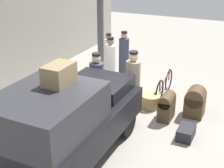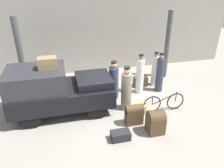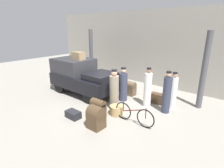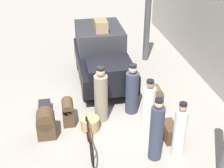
{
  "view_description": "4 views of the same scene",
  "coord_description": "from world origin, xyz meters",
  "px_view_note": "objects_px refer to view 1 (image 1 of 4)",
  "views": [
    {
      "loc": [
        -6.79,
        -3.16,
        4.25
      ],
      "look_at": [
        0.2,
        0.2,
        0.95
      ],
      "focal_mm": 50.0,
      "sensor_mm": 36.0,
      "label": 1
    },
    {
      "loc": [
        -1.7,
        -7.31,
        4.77
      ],
      "look_at": [
        0.2,
        0.2,
        0.95
      ],
      "focal_mm": 35.0,
      "sensor_mm": 36.0,
      "label": 2
    },
    {
      "loc": [
        5.15,
        -5.82,
        3.48
      ],
      "look_at": [
        0.2,
        0.2,
        0.95
      ],
      "focal_mm": 28.0,
      "sensor_mm": 36.0,
      "label": 3
    },
    {
      "loc": [
        8.5,
        -1.32,
        5.75
      ],
      "look_at": [
        0.2,
        0.2,
        0.95
      ],
      "focal_mm": 50.0,
      "sensor_mm": 36.0,
      "label": 4
    }
  ],
  "objects_px": {
    "porter_with_bicycle": "(97,84)",
    "trunk_umber_medium": "(71,92)",
    "suitcase_black_upright": "(195,101)",
    "trunk_barrel_dark": "(167,106)",
    "porter_carrying_trunk": "(124,59)",
    "truck": "(67,118)",
    "trunk_wicker_pale": "(99,78)",
    "trunk_on_truck_roof": "(59,74)",
    "bicycle": "(164,85)",
    "porter_standing_middle": "(133,85)",
    "trunk_large_brown": "(186,132)",
    "conductor_in_dark_uniform": "(109,58)",
    "wicker_basket": "(151,101)",
    "porter_lifting_near_truck": "(111,67)"
  },
  "relations": [
    {
      "from": "porter_lifting_near_truck",
      "to": "porter_standing_middle",
      "type": "height_order",
      "value": "porter_lifting_near_truck"
    },
    {
      "from": "trunk_on_truck_roof",
      "to": "bicycle",
      "type": "bearing_deg",
      "value": -13.03
    },
    {
      "from": "wicker_basket",
      "to": "porter_lifting_near_truck",
      "type": "distance_m",
      "value": 1.79
    },
    {
      "from": "truck",
      "to": "trunk_umber_medium",
      "type": "height_order",
      "value": "truck"
    },
    {
      "from": "porter_carrying_trunk",
      "to": "trunk_wicker_pale",
      "type": "relative_size",
      "value": 2.75
    },
    {
      "from": "conductor_in_dark_uniform",
      "to": "porter_with_bicycle",
      "type": "distance_m",
      "value": 2.33
    },
    {
      "from": "truck",
      "to": "suitcase_black_upright",
      "type": "relative_size",
      "value": 4.47
    },
    {
      "from": "bicycle",
      "to": "conductor_in_dark_uniform",
      "type": "xyz_separation_m",
      "value": [
        0.6,
        2.24,
        0.4
      ]
    },
    {
      "from": "wicker_basket",
      "to": "trunk_wicker_pale",
      "type": "relative_size",
      "value": 0.84
    },
    {
      "from": "porter_lifting_near_truck",
      "to": "trunk_barrel_dark",
      "type": "relative_size",
      "value": 2.39
    },
    {
      "from": "porter_lifting_near_truck",
      "to": "porter_standing_middle",
      "type": "relative_size",
      "value": 1.0
    },
    {
      "from": "porter_with_bicycle",
      "to": "trunk_wicker_pale",
      "type": "bearing_deg",
      "value": 25.68
    },
    {
      "from": "porter_standing_middle",
      "to": "trunk_large_brown",
      "type": "distance_m",
      "value": 1.99
    },
    {
      "from": "porter_with_bicycle",
      "to": "bicycle",
      "type": "bearing_deg",
      "value": -43.51
    },
    {
      "from": "trunk_large_brown",
      "to": "bicycle",
      "type": "bearing_deg",
      "value": 29.83
    },
    {
      "from": "bicycle",
      "to": "porter_lifting_near_truck",
      "type": "xyz_separation_m",
      "value": [
        -0.37,
        1.7,
        0.47
      ]
    },
    {
      "from": "bicycle",
      "to": "porter_standing_middle",
      "type": "distance_m",
      "value": 1.54
    },
    {
      "from": "trunk_large_brown",
      "to": "porter_carrying_trunk",
      "type": "bearing_deg",
      "value": 47.01
    },
    {
      "from": "suitcase_black_upright",
      "to": "trunk_wicker_pale",
      "type": "bearing_deg",
      "value": 77.3
    },
    {
      "from": "conductor_in_dark_uniform",
      "to": "trunk_on_truck_roof",
      "type": "relative_size",
      "value": 2.54
    },
    {
      "from": "porter_carrying_trunk",
      "to": "truck",
      "type": "bearing_deg",
      "value": -171.59
    },
    {
      "from": "porter_standing_middle",
      "to": "porter_lifting_near_truck",
      "type": "bearing_deg",
      "value": 49.38
    },
    {
      "from": "porter_with_bicycle",
      "to": "trunk_wicker_pale",
      "type": "height_order",
      "value": "porter_with_bicycle"
    },
    {
      "from": "conductor_in_dark_uniform",
      "to": "porter_standing_middle",
      "type": "distance_m",
      "value": 2.62
    },
    {
      "from": "wicker_basket",
      "to": "conductor_in_dark_uniform",
      "type": "relative_size",
      "value": 0.33
    },
    {
      "from": "bicycle",
      "to": "trunk_large_brown",
      "type": "distance_m",
      "value": 2.43
    },
    {
      "from": "porter_with_bicycle",
      "to": "truck",
      "type": "bearing_deg",
      "value": -166.61
    },
    {
      "from": "porter_carrying_trunk",
      "to": "porter_with_bicycle",
      "type": "bearing_deg",
      "value": -177.22
    },
    {
      "from": "conductor_in_dark_uniform",
      "to": "trunk_umber_medium",
      "type": "bearing_deg",
      "value": 177.36
    },
    {
      "from": "truck",
      "to": "porter_carrying_trunk",
      "type": "bearing_deg",
      "value": 8.41
    },
    {
      "from": "porter_with_bicycle",
      "to": "trunk_umber_medium",
      "type": "height_order",
      "value": "porter_with_bicycle"
    },
    {
      "from": "trunk_large_brown",
      "to": "trunk_barrel_dark",
      "type": "xyz_separation_m",
      "value": [
        0.71,
        0.72,
        0.26
      ]
    },
    {
      "from": "truck",
      "to": "trunk_umber_medium",
      "type": "relative_size",
      "value": 5.0
    },
    {
      "from": "porter_lifting_near_truck",
      "to": "trunk_umber_medium",
      "type": "height_order",
      "value": "porter_lifting_near_truck"
    },
    {
      "from": "trunk_wicker_pale",
      "to": "trunk_barrel_dark",
      "type": "bearing_deg",
      "value": -115.2
    },
    {
      "from": "porter_with_bicycle",
      "to": "trunk_wicker_pale",
      "type": "distance_m",
      "value": 1.76
    },
    {
      "from": "suitcase_black_upright",
      "to": "trunk_barrel_dark",
      "type": "xyz_separation_m",
      "value": [
        -0.53,
        0.65,
        -0.03
      ]
    },
    {
      "from": "porter_lifting_near_truck",
      "to": "trunk_wicker_pale",
      "type": "bearing_deg",
      "value": 64.56
    },
    {
      "from": "truck",
      "to": "porter_carrying_trunk",
      "type": "height_order",
      "value": "truck"
    },
    {
      "from": "conductor_in_dark_uniform",
      "to": "suitcase_black_upright",
      "type": "height_order",
      "value": "conductor_in_dark_uniform"
    },
    {
      "from": "bicycle",
      "to": "trunk_large_brown",
      "type": "bearing_deg",
      "value": -150.17
    },
    {
      "from": "truck",
      "to": "wicker_basket",
      "type": "height_order",
      "value": "truck"
    },
    {
      "from": "porter_standing_middle",
      "to": "trunk_umber_medium",
      "type": "height_order",
      "value": "porter_standing_middle"
    },
    {
      "from": "truck",
      "to": "wicker_basket",
      "type": "relative_size",
      "value": 6.9
    },
    {
      "from": "truck",
      "to": "trunk_umber_medium",
      "type": "bearing_deg",
      "value": 31.23
    },
    {
      "from": "trunk_umber_medium",
      "to": "suitcase_black_upright",
      "type": "xyz_separation_m",
      "value": [
        0.86,
        -3.49,
        0.04
      ]
    },
    {
      "from": "truck",
      "to": "porter_lifting_near_truck",
      "type": "bearing_deg",
      "value": 11.34
    },
    {
      "from": "trunk_umber_medium",
      "to": "trunk_on_truck_roof",
      "type": "bearing_deg",
      "value": -150.61
    },
    {
      "from": "wicker_basket",
      "to": "trunk_on_truck_roof",
      "type": "bearing_deg",
      "value": 165.37
    },
    {
      "from": "porter_lifting_near_truck",
      "to": "trunk_umber_medium",
      "type": "distance_m",
      "value": 1.57
    }
  ]
}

